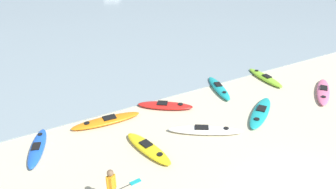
% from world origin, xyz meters
% --- Properties ---
extents(kayak_on_sand_0, '(3.27, 2.60, 0.30)m').
position_xyz_m(kayak_on_sand_0, '(2.83, 5.36, 0.13)').
color(kayak_on_sand_0, teal).
rests_on(kayak_on_sand_0, ground_plane).
extents(kayak_on_sand_1, '(3.52, 0.97, 0.30)m').
position_xyz_m(kayak_on_sand_1, '(-4.41, 8.53, 0.13)').
color(kayak_on_sand_1, orange).
rests_on(kayak_on_sand_1, ground_plane).
extents(kayak_on_sand_2, '(3.35, 2.48, 0.34)m').
position_xyz_m(kayak_on_sand_2, '(-0.63, 5.40, 0.15)').
color(kayak_on_sand_2, white).
rests_on(kayak_on_sand_2, ground_plane).
extents(kayak_on_sand_3, '(1.28, 3.01, 0.35)m').
position_xyz_m(kayak_on_sand_3, '(-3.61, 5.47, 0.15)').
color(kayak_on_sand_3, yellow).
rests_on(kayak_on_sand_3, ground_plane).
extents(kayak_on_sand_4, '(3.25, 2.73, 0.32)m').
position_xyz_m(kayak_on_sand_4, '(7.66, 5.32, 0.14)').
color(kayak_on_sand_4, '#E5668C').
rests_on(kayak_on_sand_4, ground_plane).
extents(kayak_on_sand_5, '(0.86, 3.10, 0.34)m').
position_xyz_m(kayak_on_sand_5, '(6.07, 8.38, 0.15)').
color(kayak_on_sand_5, '#8CCC2D').
rests_on(kayak_on_sand_5, ground_plane).
extents(kayak_on_sand_6, '(2.86, 2.37, 0.32)m').
position_xyz_m(kayak_on_sand_6, '(-1.14, 8.40, 0.14)').
color(kayak_on_sand_6, red).
rests_on(kayak_on_sand_6, ground_plane).
extents(kayak_on_sand_7, '(1.55, 2.89, 0.38)m').
position_xyz_m(kayak_on_sand_7, '(-7.80, 7.87, 0.17)').
color(kayak_on_sand_7, blue).
rests_on(kayak_on_sand_7, ground_plane).
extents(kayak_on_sand_8, '(1.48, 3.16, 0.35)m').
position_xyz_m(kayak_on_sand_8, '(2.63, 8.64, 0.15)').
color(kayak_on_sand_8, teal).
rests_on(kayak_on_sand_8, ground_plane).
extents(person_near_foreground, '(0.34, 0.29, 1.67)m').
position_xyz_m(person_near_foreground, '(-6.07, 3.23, 0.95)').
color(person_near_foreground, '#384260').
rests_on(person_near_foreground, ground_plane).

